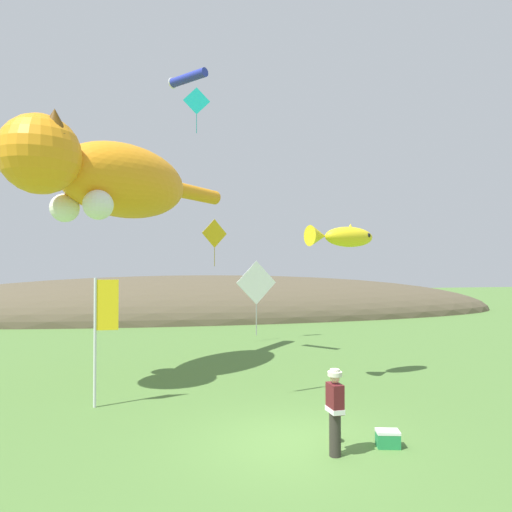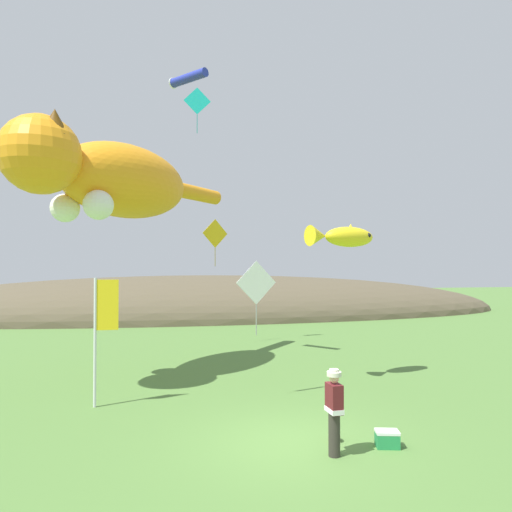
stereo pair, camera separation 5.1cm
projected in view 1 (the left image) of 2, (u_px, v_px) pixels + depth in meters
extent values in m
plane|color=#517A38|center=(291.00, 443.00, 10.01)|extent=(120.00, 120.00, 0.00)
ellipsoid|color=brown|center=(201.00, 314.00, 36.01)|extent=(50.51, 14.23, 6.15)
cylinder|color=#332D28|center=(335.00, 434.00, 9.35)|extent=(0.24, 0.24, 0.88)
cube|color=#59191E|center=(335.00, 398.00, 9.37)|extent=(0.27, 0.42, 0.60)
cube|color=white|center=(335.00, 410.00, 9.36)|extent=(0.29, 0.44, 0.10)
sphere|color=beige|center=(335.00, 378.00, 9.37)|extent=(0.20, 0.20, 0.20)
cylinder|color=beige|center=(335.00, 374.00, 9.38)|extent=(0.30, 0.30, 0.09)
cylinder|color=beige|center=(335.00, 371.00, 9.38)|extent=(0.20, 0.20, 0.07)
cylinder|color=olive|center=(335.00, 436.00, 10.12)|extent=(0.16, 0.18, 0.18)
cylinder|color=brown|center=(332.00, 436.00, 10.11)|extent=(0.02, 0.24, 0.24)
cylinder|color=brown|center=(339.00, 436.00, 10.14)|extent=(0.02, 0.24, 0.24)
cube|color=#268C4C|center=(388.00, 440.00, 9.80)|extent=(0.54, 0.42, 0.30)
cube|color=white|center=(388.00, 432.00, 9.80)|extent=(0.55, 0.43, 0.06)
cylinder|color=silver|center=(95.00, 342.00, 12.56)|extent=(0.08, 0.08, 3.56)
cube|color=yellow|center=(107.00, 305.00, 12.64)|extent=(0.60, 0.03, 1.40)
ellipsoid|color=orange|center=(126.00, 181.00, 16.21)|extent=(5.71, 5.99, 2.59)
ellipsoid|color=white|center=(120.00, 194.00, 15.97)|extent=(3.50, 3.71, 1.43)
sphere|color=orange|center=(40.00, 154.00, 13.28)|extent=(2.34, 2.34, 2.34)
cone|color=#55330A|center=(55.00, 122.00, 12.98)|extent=(1.17, 1.17, 0.78)
cone|color=#55330A|center=(27.00, 129.00, 13.62)|extent=(1.17, 1.17, 0.78)
sphere|color=white|center=(98.00, 205.00, 14.14)|extent=(0.93, 0.93, 0.93)
sphere|color=white|center=(65.00, 208.00, 14.91)|extent=(0.93, 0.93, 0.93)
cylinder|color=orange|center=(196.00, 194.00, 19.82)|extent=(2.33, 2.57, 0.62)
ellipsoid|color=yellow|center=(349.00, 237.00, 15.56)|extent=(2.09, 1.27, 0.69)
cone|color=yellow|center=(318.00, 236.00, 14.96)|extent=(0.81, 0.84, 0.69)
cone|color=yellow|center=(350.00, 228.00, 15.59)|extent=(0.40, 0.40, 0.32)
sphere|color=black|center=(368.00, 235.00, 15.65)|extent=(0.16, 0.16, 0.16)
cylinder|color=#2633A5|center=(188.00, 78.00, 18.04)|extent=(1.49, 1.58, 0.36)
torus|color=white|center=(173.00, 83.00, 18.58)|extent=(0.36, 0.34, 0.44)
cube|color=#19BFBF|center=(197.00, 101.00, 21.66)|extent=(1.29, 0.03, 1.29)
cylinder|color=black|center=(197.00, 101.00, 21.67)|extent=(0.87, 0.03, 0.02)
cube|color=#118585|center=(197.00, 124.00, 21.64)|extent=(0.03, 0.01, 0.90)
cube|color=white|center=(256.00, 283.00, 13.33)|extent=(1.24, 0.33, 1.28)
cylinder|color=black|center=(256.00, 283.00, 13.34)|extent=(0.84, 0.23, 0.02)
cube|color=#A9A9A9|center=(256.00, 320.00, 13.31)|extent=(0.03, 0.02, 0.90)
cube|color=yellow|center=(215.00, 233.00, 22.16)|extent=(1.28, 0.61, 1.40)
cylinder|color=black|center=(214.00, 233.00, 22.17)|extent=(0.86, 0.42, 0.02)
cube|color=#A98511|center=(214.00, 257.00, 22.14)|extent=(0.03, 0.02, 0.90)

